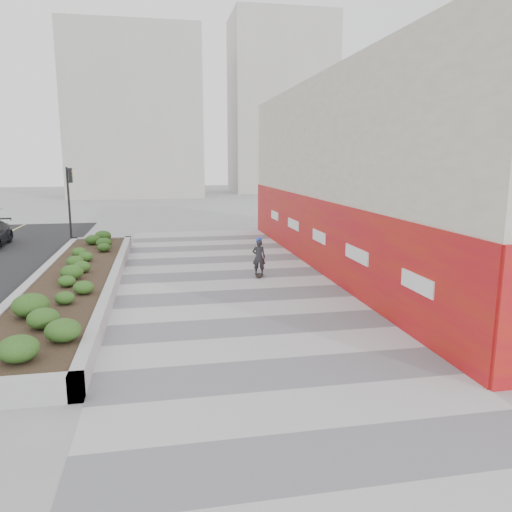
{
  "coord_description": "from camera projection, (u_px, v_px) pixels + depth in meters",
  "views": [
    {
      "loc": [
        -2.44,
        -11.32,
        4.6
      ],
      "look_at": [
        1.0,
        6.39,
        1.1
      ],
      "focal_mm": 35.0,
      "sensor_mm": 36.0,
      "label": 1
    }
  ],
  "objects": [
    {
      "name": "manhole_cover",
      "position": [
        261.0,
        313.0,
        15.23
      ],
      "size": [
        0.44,
        0.44,
        0.01
      ],
      "primitive_type": "cylinder",
      "color": "#595654",
      "rests_on": "ground"
    },
    {
      "name": "walkway",
      "position": [
        245.0,
        313.0,
        15.13
      ],
      "size": [
        8.0,
        36.0,
        0.01
      ],
      "primitive_type": "cube",
      "color": "#A8A8AD",
      "rests_on": "ground"
    },
    {
      "name": "distant_bldg_north_l",
      "position": [
        135.0,
        116.0,
        62.41
      ],
      "size": [
        16.0,
        12.0,
        20.0
      ],
      "primitive_type": "cube",
      "color": "#ADAAA3",
      "rests_on": "ground"
    },
    {
      "name": "skateboarder",
      "position": [
        259.0,
        257.0,
        19.73
      ],
      "size": [
        0.6,
        0.75,
        1.59
      ],
      "rotation": [
        0.0,
        0.0,
        -0.28
      ],
      "color": "beige",
      "rests_on": "ground"
    },
    {
      "name": "building",
      "position": [
        381.0,
        174.0,
        21.44
      ],
      "size": [
        6.04,
        24.08,
        8.0
      ],
      "color": "#BCB0A0",
      "rests_on": "ground"
    },
    {
      "name": "distant_bldg_north_r",
      "position": [
        281.0,
        106.0,
        70.59
      ],
      "size": [
        14.0,
        10.0,
        24.0
      ],
      "primitive_type": "cube",
      "color": "#ADAAA3",
      "rests_on": "ground"
    },
    {
      "name": "planter",
      "position": [
        75.0,
        278.0,
        17.88
      ],
      "size": [
        3.0,
        18.0,
        0.9
      ],
      "color": "#9E9EA0",
      "rests_on": "ground"
    },
    {
      "name": "ground",
      "position": [
        266.0,
        350.0,
        12.24
      ],
      "size": [
        160.0,
        160.0,
        0.0
      ],
      "primitive_type": "plane",
      "color": "gray",
      "rests_on": "ground"
    },
    {
      "name": "traffic_signal_near",
      "position": [
        70.0,
        194.0,
        27.23
      ],
      "size": [
        0.33,
        0.28,
        4.2
      ],
      "color": "black",
      "rests_on": "ground"
    }
  ]
}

